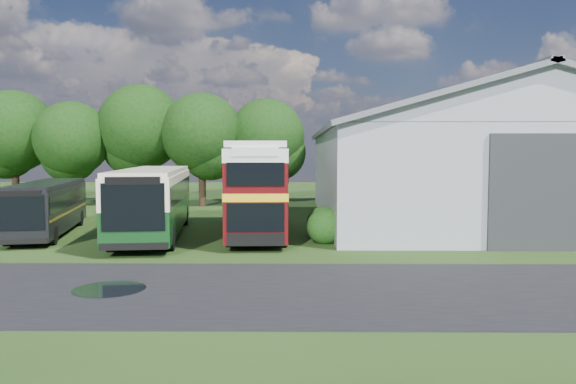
{
  "coord_description": "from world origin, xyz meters",
  "views": [
    {
      "loc": [
        4.14,
        -19.84,
        4.18
      ],
      "look_at": [
        3.86,
        8.0,
        2.23
      ],
      "focal_mm": 35.0,
      "sensor_mm": 36.0,
      "label": 1
    }
  ],
  "objects_px": {
    "storage_shed": "(464,153)",
    "bus_dark_single": "(47,207)",
    "bus_green_single": "(153,200)",
    "bus_maroon_double": "(258,189)"
  },
  "relations": [
    {
      "from": "storage_shed",
      "to": "bus_dark_single",
      "type": "relative_size",
      "value": 2.48
    },
    {
      "from": "bus_dark_single",
      "to": "bus_green_single",
      "type": "bearing_deg",
      "value": -16.35
    },
    {
      "from": "bus_green_single",
      "to": "bus_dark_single",
      "type": "xyz_separation_m",
      "value": [
        -5.55,
        0.48,
        -0.37
      ]
    },
    {
      "from": "bus_maroon_double",
      "to": "bus_dark_single",
      "type": "xyz_separation_m",
      "value": [
        -10.77,
        -0.07,
        -0.9
      ]
    },
    {
      "from": "storage_shed",
      "to": "bus_green_single",
      "type": "distance_m",
      "value": 19.72
    },
    {
      "from": "storage_shed",
      "to": "bus_green_single",
      "type": "height_order",
      "value": "storage_shed"
    },
    {
      "from": "storage_shed",
      "to": "bus_green_single",
      "type": "bearing_deg",
      "value": -156.06
    },
    {
      "from": "bus_green_single",
      "to": "bus_maroon_double",
      "type": "height_order",
      "value": "bus_maroon_double"
    },
    {
      "from": "storage_shed",
      "to": "bus_dark_single",
      "type": "bearing_deg",
      "value": -162.35
    },
    {
      "from": "bus_green_single",
      "to": "bus_maroon_double",
      "type": "distance_m",
      "value": 5.28
    }
  ]
}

